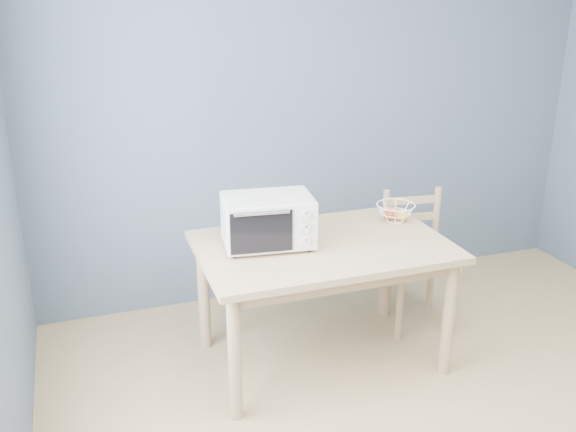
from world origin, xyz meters
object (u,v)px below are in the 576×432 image
object	(u,v)px
toaster_oven	(265,220)
dining_table	(323,260)
dining_chair	(416,260)
fruit_basket	(395,212)

from	to	relation	value
toaster_oven	dining_table	bearing A→B (deg)	-6.07
toaster_oven	dining_chair	world-z (taller)	toaster_oven
fruit_basket	dining_chair	world-z (taller)	dining_chair
fruit_basket	dining_chair	size ratio (longest dim) A/B	0.34
dining_chair	dining_table	bearing A→B (deg)	-153.80
dining_chair	toaster_oven	bearing A→B (deg)	-162.68
dining_table	toaster_oven	bearing A→B (deg)	166.90
toaster_oven	dining_chair	bearing A→B (deg)	15.79
fruit_basket	dining_chair	bearing A→B (deg)	13.93
toaster_oven	fruit_basket	bearing A→B (deg)	14.56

